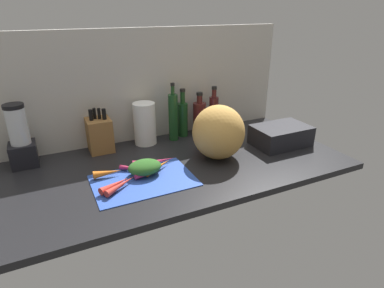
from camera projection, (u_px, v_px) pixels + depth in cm
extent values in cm
cube|color=black|center=(170.00, 167.00, 155.58)|extent=(170.00, 80.00, 3.00)
cube|color=#BCB7AD|center=(142.00, 86.00, 175.04)|extent=(170.00, 3.00, 60.00)
cube|color=#2D51B7|center=(144.00, 180.00, 139.79)|extent=(43.17, 29.47, 0.80)
cone|color=orange|center=(158.00, 167.00, 147.25)|extent=(15.56, 10.87, 3.08)
cone|color=red|center=(121.00, 185.00, 132.38)|extent=(15.47, 11.59, 2.89)
cone|color=#B2264C|center=(131.00, 168.00, 146.45)|extent=(9.93, 8.47, 2.29)
cone|color=#B2264C|center=(151.00, 164.00, 150.21)|extent=(12.92, 8.91, 2.25)
cone|color=red|center=(115.00, 185.00, 132.25)|extent=(14.17, 9.06, 3.17)
cone|color=#B2264C|center=(149.00, 162.00, 150.99)|extent=(15.77, 6.79, 3.26)
cone|color=#B2264C|center=(147.00, 174.00, 141.20)|extent=(10.94, 2.99, 2.63)
cone|color=orange|center=(107.00, 173.00, 141.42)|extent=(12.26, 4.03, 3.46)
cone|color=#B2264C|center=(159.00, 161.00, 153.12)|extent=(15.37, 2.95, 2.61)
ellipsoid|color=#2D6023|center=(145.00, 167.00, 143.19)|extent=(15.02, 11.55, 6.35)
ellipsoid|color=gold|center=(218.00, 132.00, 156.86)|extent=(25.74, 25.51, 26.73)
cube|color=olive|center=(100.00, 135.00, 166.61)|extent=(11.94, 14.00, 17.23)
cylinder|color=black|center=(91.00, 115.00, 160.37)|extent=(2.04, 2.04, 5.50)
cylinder|color=black|center=(94.00, 113.00, 162.70)|extent=(1.57, 1.57, 5.50)
cylinder|color=black|center=(99.00, 114.00, 162.57)|extent=(1.60, 1.60, 5.50)
cylinder|color=black|center=(104.00, 114.00, 161.84)|extent=(2.04, 2.04, 5.50)
cube|color=black|center=(24.00, 154.00, 151.69)|extent=(11.69, 11.69, 11.19)
cylinder|color=silver|center=(17.00, 126.00, 146.12)|extent=(8.77, 8.77, 17.10)
cylinder|color=black|center=(13.00, 106.00, 142.39)|extent=(8.94, 8.94, 1.80)
cylinder|color=white|center=(145.00, 124.00, 173.98)|extent=(11.88, 11.88, 22.88)
cylinder|color=#19421E|center=(173.00, 118.00, 178.39)|extent=(5.24, 5.24, 26.04)
cylinder|color=#19421E|center=(173.00, 90.00, 172.32)|extent=(1.97, 1.97, 4.76)
cylinder|color=black|center=(173.00, 84.00, 171.07)|extent=(2.27, 2.27, 1.60)
cylinder|color=#19421E|center=(183.00, 120.00, 185.28)|extent=(5.68, 5.68, 19.38)
cylinder|color=#19421E|center=(183.00, 98.00, 180.12)|extent=(2.66, 2.66, 6.78)
cylinder|color=black|center=(182.00, 90.00, 178.47)|extent=(3.06, 3.06, 1.60)
cylinder|color=#471919|center=(199.00, 119.00, 187.00)|extent=(7.45, 7.45, 19.15)
cylinder|color=#471919|center=(200.00, 99.00, 182.34)|extent=(3.18, 3.18, 4.51)
cylinder|color=black|center=(200.00, 94.00, 181.14)|extent=(3.65, 3.65, 1.60)
cylinder|color=#471919|center=(214.00, 115.00, 190.24)|extent=(5.46, 5.46, 21.36)
cylinder|color=#471919|center=(214.00, 93.00, 185.09)|extent=(2.60, 2.60, 4.74)
cylinder|color=black|center=(214.00, 88.00, 183.84)|extent=(2.99, 2.99, 1.60)
cube|color=black|center=(281.00, 135.00, 174.74)|extent=(29.71, 20.02, 10.60)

